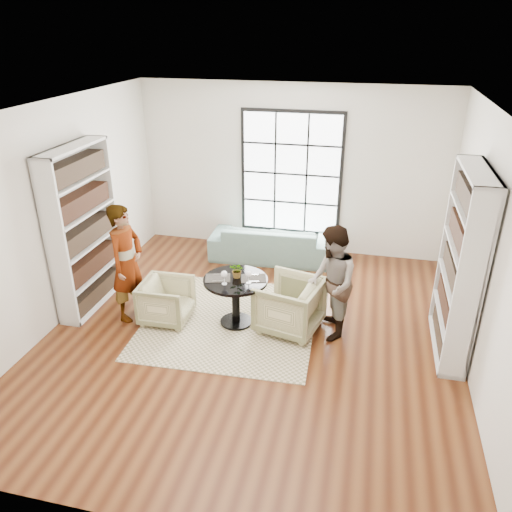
% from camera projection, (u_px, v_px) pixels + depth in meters
% --- Properties ---
extents(ground, '(6.00, 6.00, 0.00)m').
position_uv_depth(ground, '(252.00, 334.00, 6.87)').
color(ground, brown).
extents(room_shell, '(6.00, 6.01, 6.00)m').
position_uv_depth(room_shell, '(261.00, 235.00, 6.81)').
color(room_shell, silver).
rests_on(room_shell, ground).
extents(rug, '(2.50, 2.50, 0.01)m').
position_uv_depth(rug, '(230.00, 321.00, 7.17)').
color(rug, beige).
rests_on(rug, ground).
extents(pedestal_table, '(0.89, 0.89, 0.71)m').
position_uv_depth(pedestal_table, '(236.00, 291.00, 6.90)').
color(pedestal_table, black).
rests_on(pedestal_table, ground).
extents(sofa, '(2.18, 0.94, 0.63)m').
position_uv_depth(sofa, '(271.00, 242.00, 8.95)').
color(sofa, gray).
rests_on(sofa, ground).
extents(armchair_left, '(0.70, 0.68, 0.62)m').
position_uv_depth(armchair_left, '(167.00, 301.00, 7.07)').
color(armchair_left, tan).
rests_on(armchair_left, ground).
extents(armchair_right, '(0.99, 0.97, 0.75)m').
position_uv_depth(armchair_right, '(289.00, 305.00, 6.84)').
color(armchair_right, tan).
rests_on(armchair_right, ground).
extents(person_left, '(0.49, 0.67, 1.71)m').
position_uv_depth(person_left, '(127.00, 263.00, 6.95)').
color(person_left, gray).
rests_on(person_left, ground).
extents(person_right, '(0.77, 0.89, 1.57)m').
position_uv_depth(person_right, '(331.00, 283.00, 6.55)').
color(person_right, gray).
rests_on(person_right, ground).
extents(placemat_left, '(0.40, 0.34, 0.01)m').
position_uv_depth(placemat_left, '(218.00, 278.00, 6.83)').
color(placemat_left, black).
rests_on(placemat_left, pedestal_table).
extents(placemat_right, '(0.40, 0.34, 0.01)m').
position_uv_depth(placemat_right, '(254.00, 278.00, 6.83)').
color(placemat_right, black).
rests_on(placemat_right, pedestal_table).
extents(cutlery_left, '(0.19, 0.25, 0.01)m').
position_uv_depth(cutlery_left, '(218.00, 278.00, 6.83)').
color(cutlery_left, silver).
rests_on(cutlery_left, placemat_left).
extents(cutlery_right, '(0.19, 0.25, 0.01)m').
position_uv_depth(cutlery_right, '(254.00, 278.00, 6.82)').
color(cutlery_right, silver).
rests_on(cutlery_right, placemat_right).
extents(wine_glass_left, '(0.09, 0.09, 0.20)m').
position_uv_depth(wine_glass_left, '(224.00, 275.00, 6.62)').
color(wine_glass_left, silver).
rests_on(wine_glass_left, pedestal_table).
extents(wine_glass_right, '(0.08, 0.08, 0.18)m').
position_uv_depth(wine_glass_right, '(249.00, 275.00, 6.65)').
color(wine_glass_right, silver).
rests_on(wine_glass_right, pedestal_table).
extents(flower_centerpiece, '(0.24, 0.23, 0.22)m').
position_uv_depth(flower_centerpiece, '(237.00, 270.00, 6.81)').
color(flower_centerpiece, gray).
rests_on(flower_centerpiece, pedestal_table).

